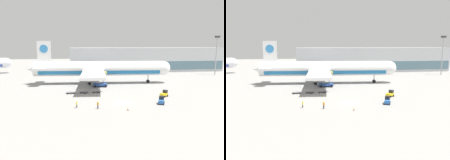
{
  "view_description": "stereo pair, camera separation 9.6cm",
  "coord_description": "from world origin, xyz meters",
  "views": [
    {
      "loc": [
        -11.38,
        -56.21,
        15.26
      ],
      "look_at": [
        -1.02,
        13.96,
        4.0
      ],
      "focal_mm": 35.0,
      "sensor_mm": 36.0,
      "label": 1
    },
    {
      "loc": [
        -11.29,
        -56.23,
        15.26
      ],
      "look_at": [
        -1.02,
        13.96,
        4.0
      ],
      "focal_mm": 35.0,
      "sensor_mm": 36.0,
      "label": 2
    }
  ],
  "objects": [
    {
      "name": "ground_plane",
      "position": [
        0.0,
        0.0,
        0.0
      ],
      "size": [
        400.0,
        400.0,
        0.0
      ],
      "primitive_type": "plane",
      "color": "gray"
    },
    {
      "name": "terminal_building",
      "position": [
        28.44,
        71.53,
        6.99
      ],
      "size": [
        90.0,
        18.2,
        14.0
      ],
      "color": "#B2B7BC",
      "rests_on": "ground_plane"
    },
    {
      "name": "light_mast",
      "position": [
        59.01,
        48.77,
        11.87
      ],
      "size": [
        2.8,
        0.5,
        20.18
      ],
      "color": "#9EA0A5",
      "rests_on": "ground_plane"
    },
    {
      "name": "airplane_main",
      "position": [
        -4.18,
        31.08,
        5.84
      ],
      "size": [
        58.09,
        48.45,
        17.0
      ],
      "rotation": [
        0.0,
        0.0,
        -0.07
      ],
      "color": "white",
      "rests_on": "ground_plane"
    },
    {
      "name": "scissor_lift_loader",
      "position": [
        -4.06,
        23.65,
        2.11
      ],
      "size": [
        5.4,
        3.69,
        5.56
      ],
      "rotation": [
        0.0,
        0.0,
        -0.07
      ],
      "color": "#284C99",
      "rests_on": "ground_plane"
    },
    {
      "name": "baggage_tug_foreground",
      "position": [
        9.67,
        -2.8,
        0.88
      ],
      "size": [
        2.41,
        2.8,
        2.0
      ],
      "rotation": [
        0.0,
        0.0,
        1.15
      ],
      "color": "#2D66B7",
      "rests_on": "ground_plane"
    },
    {
      "name": "baggage_tug_mid",
      "position": [
        13.55,
        4.93,
        0.88
      ],
      "size": [
        2.81,
        2.61,
        2.0
      ],
      "rotation": [
        0.0,
        0.0,
        0.61
      ],
      "color": "yellow",
      "rests_on": "ground_plane"
    },
    {
      "name": "baggage_dolly_lead",
      "position": [
        -14.51,
        13.22,
        0.39
      ],
      "size": [
        3.74,
        1.68,
        0.48
      ],
      "rotation": [
        0.0,
        0.0,
        0.07
      ],
      "color": "#56565B",
      "rests_on": "ground_plane"
    },
    {
      "name": "baggage_dolly_second",
      "position": [
        -10.34,
        13.4,
        0.39
      ],
      "size": [
        3.74,
        1.68,
        0.48
      ],
      "rotation": [
        0.0,
        0.0,
        0.07
      ],
      "color": "#56565B",
      "rests_on": "ground_plane"
    },
    {
      "name": "baggage_dolly_third",
      "position": [
        -6.21,
        13.49,
        0.39
      ],
      "size": [
        3.74,
        1.68,
        0.48
      ],
      "rotation": [
        0.0,
        0.0,
        0.07
      ],
      "color": "#56565B",
      "rests_on": "ground_plane"
    },
    {
      "name": "ground_crew_near",
      "position": [
        -12.36,
        -3.28,
        1.0
      ],
      "size": [
        0.31,
        0.55,
        1.7
      ],
      "rotation": [
        0.0,
        0.0,
        4.43
      ],
      "color": "black",
      "rests_on": "ground_plane"
    },
    {
      "name": "ground_crew_far",
      "position": [
        -7.28,
        -4.81,
        1.09
      ],
      "size": [
        0.41,
        0.45,
        1.84
      ],
      "rotation": [
        0.0,
        0.0,
        2.29
      ],
      "color": "black",
      "rests_on": "ground_plane"
    },
    {
      "name": "traffic_cone_near",
      "position": [
        -0.31,
        -7.16,
        0.3
      ],
      "size": [
        0.4,
        0.4,
        0.61
      ],
      "color": "black",
      "rests_on": "ground_plane"
    }
  ]
}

